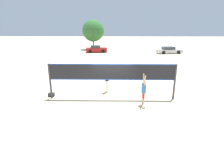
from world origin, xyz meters
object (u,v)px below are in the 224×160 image
Objects in this scene: player_blocker at (107,77)px; gear_bag at (51,95)px; tree_left_cluster at (93,31)px; parked_car_near at (96,49)px; parked_car_mid at (169,50)px; volleyball_net at (112,75)px; volleyball at (144,107)px; player_spiker at (144,89)px.

player_blocker is 4.15m from gear_bag.
player_blocker is 29.06m from tree_left_cluster.
player_blocker reaches higher than parked_car_near.
parked_car_mid is at bearing 56.75° from gear_bag.
tree_left_cluster is at bearing 99.31° from volleyball_net.
volleyball_net reaches higher than player_blocker.
volleyball is at bearing -87.06° from parked_car_near.
player_blocker is at bearing 107.50° from volleyball_net.
player_spiker is at bearing 46.44° from player_blocker.
tree_left_cluster reaches higher than player_blocker.
volleyball_net is at bearing -123.37° from parked_car_mid.
gear_bag is at bearing 78.56° from player_spiker.
parked_car_mid is (14.23, -1.39, -0.04)m from parked_car_near.
player_spiker is 1.05m from volleyball.
volleyball_net is 4.58m from gear_bag.
parked_car_mid is 17.28m from tree_left_cluster.
player_spiker is at bearing -77.43° from tree_left_cluster.
volleyball is (2.35, -2.76, -1.05)m from player_blocker.
parked_car_near is 6.67m from tree_left_cluster.
player_blocker is at bearing -81.07° from tree_left_cluster.
tree_left_cluster is (-4.89, 29.83, 2.50)m from volleyball_net.
parked_car_mid is at bearing -19.69° from player_spiker.
volleyball_net reaches higher than gear_bag.
volleyball_net reaches higher than player_spiker.
player_blocker is at bearing -91.27° from parked_car_near.
tree_left_cluster reaches higher than parked_car_near.
parked_car_near is 0.88× the size of parked_car_mid.
volleyball_net is 25.25m from parked_car_mid.
gear_bag is at bearing -75.67° from player_blocker.
tree_left_cluster reaches higher than gear_bag.
parked_car_mid is at bearing 70.61° from volleyball.
tree_left_cluster reaches higher than volleyball_net.
player_blocker is at bearing -125.51° from parked_car_mid.
tree_left_cluster is at bearing 12.57° from player_spiker.
parked_car_near is at bearing 88.55° from gear_bag.
parked_car_near is 14.29m from parked_car_mid.
parked_car_near is at bearing -77.78° from tree_left_cluster.
volleyball_net is at bearing 17.50° from player_blocker.
gear_bag is at bearing 176.12° from volleyball_net.
tree_left_cluster is (-1.20, 5.52, 3.55)m from parked_car_near.
volleyball_net is 1.94× the size of parked_car_near.
volleyball_net reaches higher than parked_car_mid.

